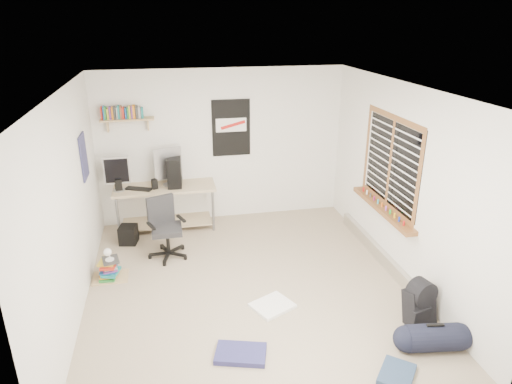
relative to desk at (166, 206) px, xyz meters
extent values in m
cube|color=gray|center=(0.97, -2.00, -0.37)|extent=(4.00, 4.50, 0.01)
cube|color=white|center=(0.97, -2.00, 2.14)|extent=(4.00, 4.50, 0.01)
cube|color=silver|center=(0.97, 0.25, 0.89)|extent=(4.00, 0.01, 2.50)
cube|color=silver|center=(-1.03, -2.00, 0.89)|extent=(0.01, 4.50, 2.50)
cube|color=silver|center=(2.98, -2.00, 0.89)|extent=(0.01, 4.50, 2.50)
cube|color=tan|center=(0.00, 0.00, 0.00)|extent=(1.63, 0.82, 0.72)
cube|color=#B9B8BE|center=(-0.69, -0.09, 0.57)|extent=(0.39, 0.11, 0.42)
cube|color=#ABABB0|center=(0.08, 0.00, 0.60)|extent=(0.46, 0.25, 0.49)
cube|color=black|center=(0.17, 0.00, 0.59)|extent=(0.25, 0.47, 0.47)
cube|color=black|center=(-0.40, -0.10, 0.37)|extent=(0.45, 0.31, 0.02)
cube|color=black|center=(-0.69, -0.11, 0.46)|extent=(0.12, 0.12, 0.20)
cube|color=black|center=(-0.15, -0.12, 0.44)|extent=(0.10, 0.10, 0.16)
cube|color=#252528|center=(0.00, -1.00, 0.12)|extent=(0.75, 0.75, 0.88)
cube|color=tan|center=(-0.48, 0.14, 1.42)|extent=(0.80, 0.22, 0.24)
cube|color=black|center=(1.12, 0.23, 1.19)|extent=(0.62, 0.03, 0.92)
cube|color=navy|center=(-1.01, -0.80, 1.14)|extent=(0.02, 0.42, 0.60)
cube|color=brown|center=(2.92, -1.70, 1.08)|extent=(0.10, 1.50, 1.26)
cube|color=#B7B2A8|center=(2.93, -1.70, -0.28)|extent=(0.08, 2.50, 0.18)
cube|color=black|center=(2.72, -3.10, -0.16)|extent=(0.38, 0.33, 0.43)
cylinder|color=black|center=(2.63, -3.54, -0.22)|extent=(0.32, 0.32, 0.57)
cube|color=white|center=(1.17, -2.50, -0.34)|extent=(0.57, 0.54, 0.04)
cube|color=navy|center=(0.66, -3.25, -0.33)|extent=(0.59, 0.46, 0.06)
cube|color=navy|center=(2.09, -3.83, -0.34)|extent=(0.49, 0.50, 0.05)
cube|color=brown|center=(-0.78, -1.44, -0.21)|extent=(0.50, 0.42, 0.32)
cube|color=silver|center=(-0.76, -1.46, 0.02)|extent=(0.17, 0.21, 0.18)
cube|color=black|center=(-0.59, -0.46, -0.22)|extent=(0.30, 0.30, 0.28)
camera|label=1|loc=(0.07, -6.94, 2.89)|focal=32.00mm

